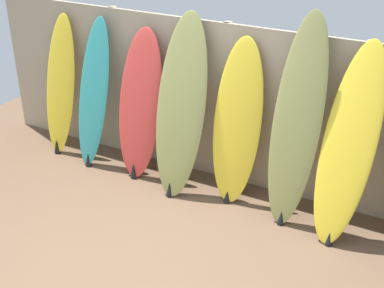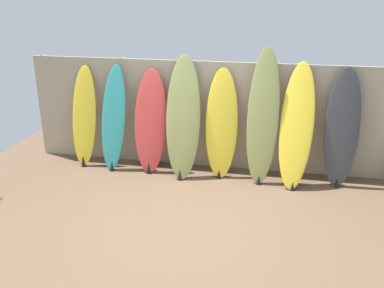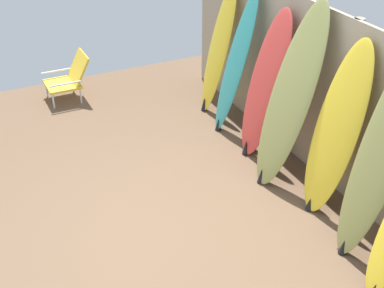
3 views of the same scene
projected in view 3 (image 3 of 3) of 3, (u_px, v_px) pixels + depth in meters
The scene contains 9 objects.
ground at pixel (158, 236), 4.99m from camera, with size 7.68×7.68×0.00m, color brown.
fence_back at pixel (343, 108), 5.27m from camera, with size 6.08×0.11×1.80m.
surfboard_yellow_0 at pixel (218, 50), 6.79m from camera, with size 0.42×0.46×1.69m.
surfboard_teal_1 at pixel (235, 65), 6.33m from camera, with size 0.47×0.54×1.73m.
surfboard_red_2 at pixel (265, 86), 5.86m from camera, with size 0.55×0.50×1.69m.
surfboard_olive_3 at pixel (290, 98), 5.34m from camera, with size 0.60×0.70×1.93m.
surfboard_yellow_4 at pixel (336, 131), 4.96m from camera, with size 0.55×0.50×1.73m.
surfboard_olive_5 at pixel (382, 151), 4.35m from camera, with size 0.51×0.56×2.08m.
beach_chair at pixel (70, 77), 7.30m from camera, with size 0.50×0.58×0.63m.
Camera 3 is at (3.58, -1.37, 3.33)m, focal length 50.00 mm.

